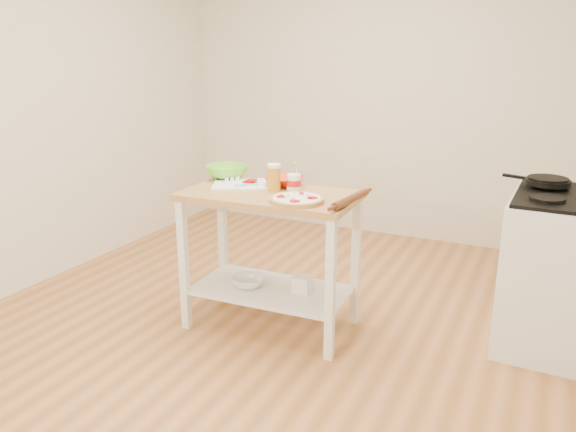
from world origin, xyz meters
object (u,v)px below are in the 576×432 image
(yogurt_tub, at_px, (294,183))
(shelf_glass_bowl, at_px, (248,282))
(prep_island, at_px, (270,232))
(pizza, at_px, (297,199))
(spatula, at_px, (246,185))
(orange_bowl, at_px, (284,181))
(cutting_board, at_px, (244,184))
(knife, at_px, (231,179))
(shelf_bin, at_px, (302,284))
(beer_pint, at_px, (274,177))
(rolling_pin, at_px, (351,199))
(gas_stove, at_px, (566,272))
(skillet, at_px, (547,182))
(green_bowl, at_px, (227,172))

(yogurt_tub, height_order, shelf_glass_bowl, yogurt_tub)
(prep_island, height_order, pizza, pizza)
(spatula, xyz_separation_m, yogurt_tub, (0.32, 0.04, 0.04))
(orange_bowl, height_order, yogurt_tub, yogurt_tub)
(cutting_board, relative_size, spatula, 3.54)
(prep_island, bearing_deg, spatula, 165.10)
(spatula, distance_m, knife, 0.21)
(shelf_glass_bowl, bearing_deg, shelf_bin, 12.83)
(yogurt_tub, bearing_deg, beer_pint, -160.46)
(yogurt_tub, relative_size, shelf_glass_bowl, 0.89)
(spatula, distance_m, rolling_pin, 0.74)
(spatula, distance_m, shelf_glass_bowl, 0.63)
(gas_stove, xyz_separation_m, pizza, (-1.46, -0.68, 0.44))
(orange_bowl, relative_size, beer_pint, 1.46)
(spatula, height_order, beer_pint, beer_pint)
(yogurt_tub, xyz_separation_m, shelf_glass_bowl, (-0.26, -0.14, -0.66))
(skillet, bearing_deg, shelf_bin, -133.43)
(shelf_glass_bowl, bearing_deg, spatula, 119.98)
(orange_bowl, bearing_deg, rolling_pin, -22.87)
(spatula, bearing_deg, shelf_bin, -23.45)
(skillet, height_order, knife, skillet)
(pizza, relative_size, yogurt_tub, 1.66)
(green_bowl, xyz_separation_m, shelf_bin, (0.65, -0.18, -0.63))
(gas_stove, bearing_deg, green_bowl, -169.63)
(prep_island, distance_m, shelf_bin, 0.39)
(green_bowl, height_order, shelf_bin, green_bowl)
(cutting_board, distance_m, orange_bowl, 0.26)
(pizza, distance_m, knife, 0.69)
(gas_stove, relative_size, beer_pint, 6.62)
(skillet, bearing_deg, green_bowl, -146.40)
(knife, height_order, shelf_glass_bowl, knife)
(prep_island, bearing_deg, rolling_pin, -2.47)
(gas_stove, relative_size, skillet, 2.78)
(orange_bowl, height_order, shelf_glass_bowl, orange_bowl)
(gas_stove, bearing_deg, skillet, 139.91)
(skillet, bearing_deg, orange_bowl, -141.92)
(skillet, bearing_deg, pizza, -127.09)
(cutting_board, bearing_deg, shelf_bin, -34.73)
(gas_stove, bearing_deg, spatula, -163.62)
(cutting_board, distance_m, knife, 0.14)
(pizza, relative_size, orange_bowl, 1.29)
(cutting_board, height_order, rolling_pin, rolling_pin)
(orange_bowl, bearing_deg, pizza, -53.74)
(knife, bearing_deg, beer_pint, -47.85)
(gas_stove, xyz_separation_m, yogurt_tub, (-1.58, -0.46, 0.48))
(gas_stove, xyz_separation_m, orange_bowl, (-1.70, -0.35, 0.46))
(yogurt_tub, bearing_deg, gas_stove, 16.10)
(green_bowl, relative_size, shelf_glass_bowl, 1.34)
(gas_stove, height_order, spatula, gas_stove)
(cutting_board, bearing_deg, skillet, -7.44)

